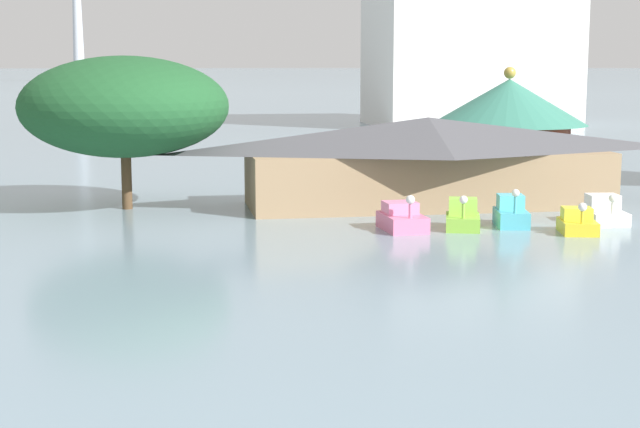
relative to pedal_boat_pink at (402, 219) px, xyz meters
The scene contains 9 objects.
pedal_boat_pink is the anchor object (origin of this frame).
pedal_boat_lime 2.77m from the pedal_boat_pink, ahead, with size 2.09×2.65×1.65m.
pedal_boat_cyan 5.20m from the pedal_boat_pink, ahead, with size 1.77×2.57×1.83m.
pedal_boat_yellow 7.69m from the pedal_boat_pink, 14.93° to the right, with size 1.94×2.48×1.48m.
pedal_boat_white 9.75m from the pedal_boat_pink, ahead, with size 1.95×2.76×1.50m.
boathouse 7.84m from the pedal_boat_pink, 65.98° to the left, with size 19.99×6.86×4.61m.
green_roof_pavilion 16.48m from the pedal_boat_pink, 53.37° to the left, with size 9.17×9.17×7.14m.
shoreline_tree_mid 15.63m from the pedal_boat_pink, 145.52° to the left, with size 10.51×10.51×7.75m.
background_building_block 73.51m from the pedal_boat_pink, 69.92° to the left, with size 22.26×17.41×20.27m.
Camera 1 is at (-2.36, -13.40, 7.48)m, focal length 54.90 mm.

